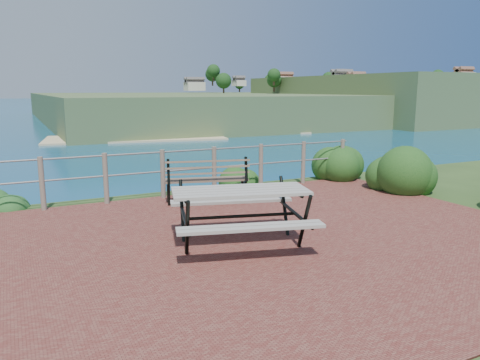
{
  "coord_description": "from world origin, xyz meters",
  "views": [
    {
      "loc": [
        -2.75,
        -5.84,
        2.23
      ],
      "look_at": [
        0.61,
        0.99,
        0.75
      ],
      "focal_mm": 35.0,
      "sensor_mm": 36.0,
      "label": 1
    }
  ],
  "objects": [
    {
      "name": "park_bench",
      "position": [
        0.67,
        2.62,
        0.61
      ],
      "size": [
        1.68,
        0.81,
        0.92
      ],
      "rotation": [
        0.0,
        0.0,
        -0.26
      ],
      "color": "brown",
      "rests_on": "ground"
    },
    {
      "name": "shrub_lip_east",
      "position": [
        2.28,
        4.06,
        0.0
      ],
      "size": [
        0.8,
        0.8,
        0.55
      ],
      "primitive_type": "ellipsoid",
      "color": "#134016",
      "rests_on": "ground"
    },
    {
      "name": "shrub_right_edge",
      "position": [
        4.73,
        3.44,
        0.0
      ],
      "size": [
        1.09,
        1.09,
        1.55
      ],
      "primitive_type": "ellipsoid",
      "color": "#134016",
      "rests_on": "ground"
    },
    {
      "name": "ocean",
      "position": [
        0.0,
        200.0,
        0.0
      ],
      "size": [
        1200.0,
        1200.0,
        0.0
      ],
      "primitive_type": "plane",
      "color": "#167686",
      "rests_on": "ground"
    },
    {
      "name": "shrub_right_front",
      "position": [
        5.09,
        1.74,
        0.0
      ],
      "size": [
        1.25,
        1.25,
        1.78
      ],
      "primitive_type": "ellipsoid",
      "color": "#134016",
      "rests_on": "ground"
    },
    {
      "name": "safety_railing",
      "position": [
        0.0,
        3.35,
        0.57
      ],
      "size": [
        9.4,
        0.1,
        1.0
      ],
      "color": "#6B5B4C",
      "rests_on": "ground"
    },
    {
      "name": "ground",
      "position": [
        0.0,
        0.0,
        0.0
      ],
      "size": [
        10.0,
        7.0,
        0.12
      ],
      "primitive_type": "cube",
      "color": "maroon",
      "rests_on": "ground"
    },
    {
      "name": "shrub_lip_west",
      "position": [
        -2.94,
        4.04,
        0.0
      ],
      "size": [
        0.8,
        0.8,
        0.56
      ],
      "primitive_type": "ellipsoid",
      "color": "#215926",
      "rests_on": "ground"
    },
    {
      "name": "distant_bay",
      "position": [
        173.07,
        202.61,
        -1.52
      ],
      "size": [
        290.0,
        232.36,
        24.0
      ],
      "color": "#42592C",
      "rests_on": "ground"
    },
    {
      "name": "picnic_table",
      "position": [
        0.12,
        -0.01,
        0.52
      ],
      "size": [
        2.06,
        1.62,
        0.81
      ],
      "rotation": [
        0.0,
        0.0,
        -0.27
      ],
      "color": "#A39D92",
      "rests_on": "ground"
    }
  ]
}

